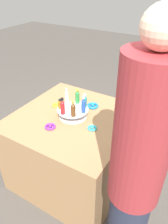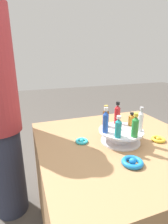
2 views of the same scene
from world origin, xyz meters
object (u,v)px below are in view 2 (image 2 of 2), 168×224
Objects in this scene: display_stand at (121,135)px; bottle_red at (117,114)px; bottle_green at (135,126)px; ribbon_bow_teal at (82,141)px; ribbon_bow_gold at (158,139)px; ribbon_bow_blue at (132,162)px; bottle_blue at (105,121)px; bottle_teal at (118,127)px; ribbon_bow_purple at (113,125)px; bottle_brown at (106,117)px; bottle_clear at (140,120)px; bottle_amber at (132,119)px.

display_stand is 0.15m from bottle_red.
display_stand is 0.15m from bottle_green.
ribbon_bow_gold is (0.14, 0.46, 0.00)m from ribbon_bow_teal.
display_stand is 0.24m from ribbon_bow_blue.
bottle_red is 0.17m from bottle_blue.
ribbon_bow_gold is (-0.01, 0.30, -0.13)m from bottle_teal.
bottle_blue is 0.27m from ribbon_bow_blue.
bottle_blue is (0.10, -0.14, 0.00)m from bottle_red.
bottle_green reaches higher than ribbon_bow_gold.
bottle_blue reaches higher than display_stand.
ribbon_bow_blue reaches higher than ribbon_bow_gold.
ribbon_bow_purple reaches higher than ribbon_bow_teal.
ribbon_bow_blue is at bearing 28.19° from ribbon_bow_teal.
bottle_teal is at bearing -105.37° from bottle_green.
ribbon_bow_purple is at bearing 163.19° from display_stand.
bottle_clear is at bearing 48.91° from bottle_brown.
bottle_green reaches higher than ribbon_bow_purple.
bottle_teal is at bearing -28.23° from bottle_red.
bottle_green is 1.75× the size of ribbon_bow_teal.
ribbon_bow_teal is (-0.07, -0.23, -0.03)m from display_stand.
bottle_teal is 1.44× the size of ribbon_bow_gold.
bottle_brown is (0.02, -0.09, -0.00)m from bottle_red.
bottle_teal is 1.60× the size of ribbon_bow_teal.
ribbon_bow_purple is at bearing 155.73° from bottle_teal.
bottle_amber is 0.62× the size of bottle_green.
ribbon_bow_gold is (0.16, 0.29, -0.13)m from bottle_brown.
bottle_green is 1.28× the size of ribbon_bow_blue.
bottle_brown is 0.24m from ribbon_bow_purple.
bottle_red reaches higher than ribbon_bow_purple.
bottle_green is 0.09m from bottle_clear.
ribbon_bow_gold is at bearing 99.82° from bottle_green.
bottle_brown is 0.34m from ribbon_bow_blue.
bottle_red is 1.69× the size of ribbon_bow_gold.
bottle_clear is (0.06, 0.20, -0.00)m from bottle_blue.
bottle_clear is at bearing 23.20° from bottle_red.
bottle_teal is 0.91× the size of bottle_green.
bottle_amber is 0.56× the size of bottle_blue.
bottle_teal is 0.84× the size of bottle_clear.
ribbon_bow_blue is (0.18, -0.16, -0.13)m from bottle_clear.
bottle_red reaches higher than display_stand.
display_stand is at bearing 36.06° from bottle_brown.
bottle_green is (0.02, 0.09, 0.01)m from bottle_teal.
bottle_brown is 0.21m from bottle_clear.
display_stand is 0.24m from ribbon_bow_gold.
ribbon_bow_teal is at bearing -151.81° from ribbon_bow_blue.
bottle_teal is 0.25m from ribbon_bow_teal.
bottle_amber is at bearing 148.26° from ribbon_bow_blue.
ribbon_bow_purple reaches higher than ribbon_bow_gold.
bottle_green reaches higher than ribbon_bow_teal.
bottle_brown is at bearing -131.09° from bottle_clear.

